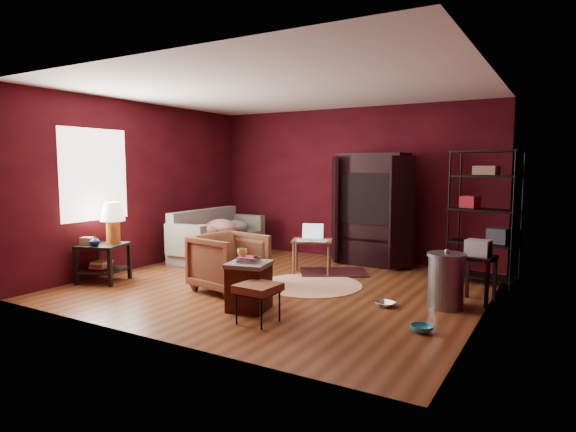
% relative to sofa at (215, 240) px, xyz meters
% --- Properties ---
extents(room, '(5.54, 5.04, 2.84)m').
position_rel_sofa_xyz_m(room, '(2.04, -1.06, 1.04)').
color(room, brown).
rests_on(room, ground).
extents(sofa, '(0.59, 1.86, 0.72)m').
position_rel_sofa_xyz_m(sofa, '(0.00, 0.00, 0.00)').
color(sofa, slate).
rests_on(sofa, ground).
extents(armchair, '(0.92, 0.97, 0.87)m').
position_rel_sofa_xyz_m(armchair, '(1.59, -1.64, 0.08)').
color(armchair, black).
rests_on(armchair, ground).
extents(pet_bowl_steel, '(0.25, 0.13, 0.24)m').
position_rel_sofa_xyz_m(pet_bowl_steel, '(3.74, -1.29, -0.24)').
color(pet_bowl_steel, silver).
rests_on(pet_bowl_steel, ground).
extents(pet_bowl_turquoise, '(0.25, 0.11, 0.24)m').
position_rel_sofa_xyz_m(pet_bowl_turquoise, '(4.37, -1.98, -0.24)').
color(pet_bowl_turquoise, teal).
rests_on(pet_bowl_turquoise, ground).
extents(vase, '(0.17, 0.18, 0.15)m').
position_rel_sofa_xyz_m(vase, '(-0.28, -2.38, 0.29)').
color(vase, '#0C183E').
rests_on(vase, side_table).
extents(mug, '(0.14, 0.13, 0.12)m').
position_rel_sofa_xyz_m(mug, '(2.26, -2.25, 0.35)').
color(mug, '#E4DC6F').
rests_on(mug, hamper).
extents(side_table, '(0.77, 0.77, 1.19)m').
position_rel_sofa_xyz_m(side_table, '(-0.30, -2.12, 0.36)').
color(side_table, black).
rests_on(side_table, ground).
extents(sofa_cushions, '(0.88, 2.04, 0.85)m').
position_rel_sofa_xyz_m(sofa_cushions, '(0.01, 0.02, 0.05)').
color(sofa_cushions, slate).
rests_on(sofa_cushions, sofa).
extents(hamper, '(0.56, 0.56, 0.67)m').
position_rel_sofa_xyz_m(hamper, '(2.35, -2.25, -0.06)').
color(hamper, '#421C0F').
rests_on(hamper, ground).
extents(footstool, '(0.45, 0.45, 0.44)m').
position_rel_sofa_xyz_m(footstool, '(2.72, -2.59, 0.02)').
color(footstool, black).
rests_on(footstool, ground).
extents(rug_round, '(1.85, 1.85, 0.01)m').
position_rel_sofa_xyz_m(rug_round, '(2.45, -0.81, -0.36)').
color(rug_round, '#EBE3C4').
rests_on(rug_round, ground).
extents(rug_oriental, '(1.28, 1.16, 0.01)m').
position_rel_sofa_xyz_m(rug_oriental, '(2.38, 0.10, -0.35)').
color(rug_oriental, '#441218').
rests_on(rug_oriental, ground).
extents(laptop_desk, '(0.76, 0.67, 0.79)m').
position_rel_sofa_xyz_m(laptop_desk, '(2.08, -0.09, 0.13)').
color(laptop_desk, brown).
rests_on(laptop_desk, ground).
extents(tv_armoire, '(1.54, 0.84, 1.95)m').
position_rel_sofa_xyz_m(tv_armoire, '(2.68, 1.05, 0.65)').
color(tv_armoire, black).
rests_on(tv_armoire, ground).
extents(wire_shelving, '(1.03, 0.61, 1.96)m').
position_rel_sofa_xyz_m(wire_shelving, '(4.58, 0.59, 0.72)').
color(wire_shelving, black).
rests_on(wire_shelving, ground).
extents(small_stand, '(0.45, 0.45, 0.81)m').
position_rel_sofa_xyz_m(small_stand, '(4.67, -0.54, 0.24)').
color(small_stand, black).
rests_on(small_stand, ground).
extents(trash_can, '(0.61, 0.61, 0.73)m').
position_rel_sofa_xyz_m(trash_can, '(4.38, -0.97, -0.02)').
color(trash_can, gray).
rests_on(trash_can, ground).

